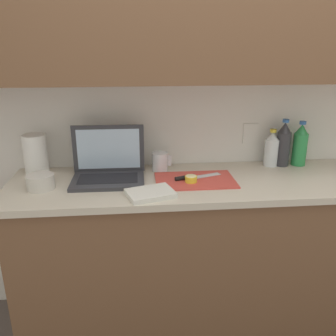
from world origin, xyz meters
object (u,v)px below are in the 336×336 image
Objects in this scene: lemon_half_cut at (191,179)px; bottle_water_clear at (271,149)px; bottle_green_soda at (300,145)px; cutting_board at (195,180)px; measuring_cup at (160,162)px; bowl_white at (41,182)px; bottle_oil_tall at (283,145)px; paper_towel_roll at (36,155)px; laptop at (108,167)px; knife at (190,177)px.

bottle_water_clear is at bearing 24.85° from lemon_half_cut.
bottle_green_soda is 0.17m from bottle_water_clear.
measuring_cup reaches higher than cutting_board.
bottle_green_soda is 1.94× the size of bowl_white.
bottle_oil_tall is (-0.10, -0.00, 0.01)m from bottle_green_soda.
bowl_white is (-0.76, 0.00, 0.01)m from lemon_half_cut.
bottle_water_clear is 0.67m from measuring_cup.
cutting_board is 1.88× the size of paper_towel_roll.
bowl_white is at bearing -160.98° from measuring_cup.
bottle_green_soda reaches higher than paper_towel_roll.
cutting_board is (0.46, -0.08, -0.06)m from laptop.
paper_towel_roll is (-0.84, 0.18, 0.10)m from knife.
cutting_board is at bearing 48.31° from lemon_half_cut.
laptop is 0.42m from paper_towel_roll.
cutting_board is at bearing -12.91° from paper_towel_roll.
bottle_oil_tall reaches higher than bottle_water_clear.
laptop is at bearing -172.25° from bottle_water_clear.
laptop is at bearing 152.80° from knife.
knife is 0.99× the size of bottle_green_soda.
lemon_half_cut is 0.46× the size of bowl_white.
bottle_water_clear is at bearing 1.74° from knife.
lemon_half_cut is (-0.03, -0.03, 0.02)m from cutting_board.
bowl_white reaches higher than knife.
paper_towel_roll is (-0.07, 0.23, 0.08)m from bowl_white.
bottle_water_clear reaches higher than knife.
bottle_oil_tall is 2.04× the size of bowl_white.
measuring_cup is 0.65m from bowl_white.
knife is 0.86m from paper_towel_roll.
bottle_oil_tall is at bearing 20.44° from cutting_board.
bowl_white is at bearing -72.57° from paper_towel_roll.
measuring_cup is at bearing 112.96° from knife.
cutting_board is at bearing -162.55° from bottle_green_soda.
bottle_green_soda is at bearing 7.28° from laptop.
bottle_green_soda is 0.84m from measuring_cup.
laptop reaches higher than paper_towel_roll.
knife is at bearing -48.20° from measuring_cup.
lemon_half_cut is 0.64m from bottle_oil_tall.
bottle_oil_tall is at bearing 10.05° from bowl_white.
lemon_half_cut is at bearing -0.04° from bowl_white.
bottle_water_clear is 2.01× the size of measuring_cup.
bottle_green_soda reaches higher than measuring_cup.
measuring_cup is at bearing -177.72° from bottle_water_clear.
cutting_board is at bearing -46.47° from measuring_cup.
cutting_board is 1.50× the size of bottle_oil_tall.
bottle_oil_tall is (0.56, 0.21, 0.12)m from cutting_board.
paper_towel_roll is at bearing 107.43° from bowl_white.
bowl_white is at bearing 179.96° from lemon_half_cut.
paper_towel_roll is (-1.53, -0.01, -0.01)m from bottle_green_soda.
bottle_oil_tall is 1.38m from bowl_white.
bottle_water_clear reaches higher than cutting_board.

